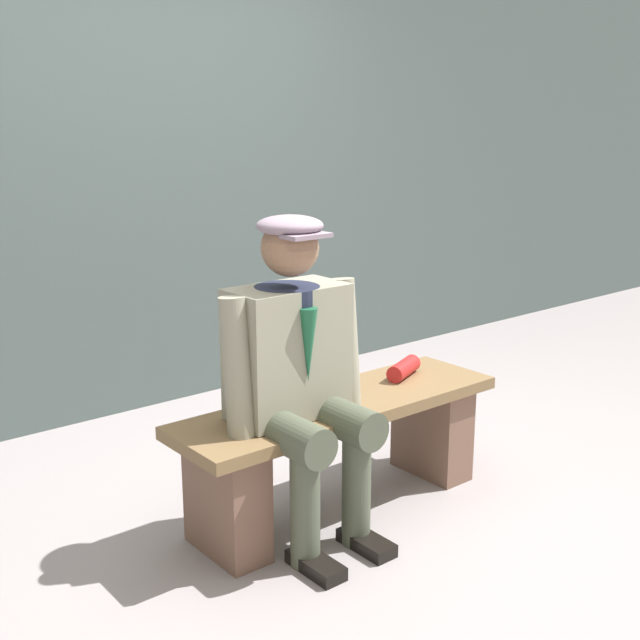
# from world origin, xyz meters

# --- Properties ---
(ground_plane) EXTENTS (30.00, 30.00, 0.00)m
(ground_plane) POSITION_xyz_m (0.00, 0.00, 0.00)
(ground_plane) COLOR gray
(bench) EXTENTS (1.44, 0.42, 0.47)m
(bench) POSITION_xyz_m (0.00, 0.00, 0.30)
(bench) COLOR brown
(bench) RESTS_ON ground
(seated_man) EXTENTS (0.62, 0.56, 1.24)m
(seated_man) POSITION_xyz_m (0.26, 0.06, 0.68)
(seated_man) COLOR gray
(seated_man) RESTS_ON ground
(rolled_magazine) EXTENTS (0.23, 0.15, 0.07)m
(rolled_magazine) POSITION_xyz_m (-0.41, -0.05, 0.51)
(rolled_magazine) COLOR #B21E1E
(rolled_magazine) RESTS_ON bench
(stadium_wall) EXTENTS (12.00, 0.24, 2.56)m
(stadium_wall) POSITION_xyz_m (0.00, -1.73, 1.28)
(stadium_wall) COLOR #465452
(stadium_wall) RESTS_ON ground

